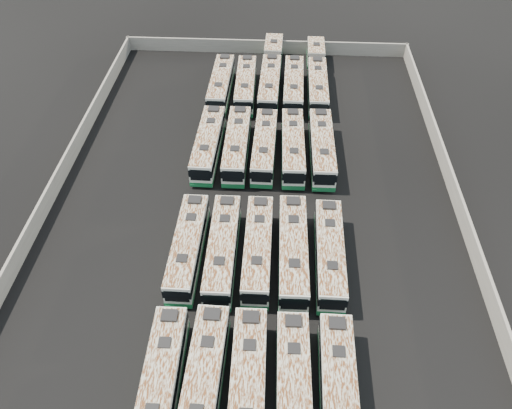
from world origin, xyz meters
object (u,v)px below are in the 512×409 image
object	(u,v)px
bus_front_left	(203,384)
bus_midfront_far_left	(188,247)
bus_front_right	(293,390)
bus_back_far_left	(221,84)
bus_front_far_right	(338,395)
bus_midback_far_right	(322,148)
bus_back_center	(271,73)
bus_midback_left	(237,145)
bus_front_center	(248,388)
bus_midfront_left	(223,249)
bus_midback_right	(293,147)
bus_midfront_far_right	(330,254)
bus_midfront_center	(258,249)
bus_back_right	(293,86)
bus_midback_far_left	(208,144)
bus_midback_center	(265,146)
bus_back_left	(246,85)
bus_back_far_right	(317,75)
bus_front_far_left	(161,384)
bus_midfront_right	(293,251)

from	to	relation	value
bus_front_left	bus_midfront_far_left	bearing A→B (deg)	104.87
bus_front_right	bus_back_far_left	distance (m)	45.82
bus_front_far_right	bus_midback_far_right	world-z (taller)	bus_midback_far_right
bus_back_far_left	bus_back_center	world-z (taller)	bus_back_center
bus_midback_left	bus_midback_far_right	world-z (taller)	bus_midback_left
bus_front_center	bus_midfront_left	distance (m)	14.25
bus_midfront_far_left	bus_back_far_left	world-z (taller)	bus_back_far_left
bus_front_center	bus_midback_left	bearing A→B (deg)	95.28
bus_midback_right	bus_midfront_far_right	bearing A→B (deg)	-79.09
bus_midfront_left	bus_midfront_center	size ratio (longest dim) A/B	1.02
bus_back_far_left	bus_back_right	size ratio (longest dim) A/B	0.98
bus_midfront_center	bus_midback_far_left	distance (m)	17.83
bus_midback_center	bus_back_left	distance (m)	14.47
bus_front_far_right	bus_back_far_right	distance (m)	48.12
bus_front_center	bus_back_center	bearing A→B (deg)	88.78
bus_front_far_left	bus_back_far_right	distance (m)	49.90
bus_back_right	bus_midfront_center	bearing A→B (deg)	-95.55
bus_front_right	bus_back_far_right	size ratio (longest dim) A/B	0.65
bus_midback_right	bus_back_far_right	distance (m)	17.77
bus_midfront_center	bus_back_far_right	bearing A→B (deg)	78.50
bus_midback_left	bus_back_far_left	world-z (taller)	bus_midback_left
bus_front_left	bus_front_far_left	bearing A→B (deg)	-175.93
bus_midfront_far_left	bus_midback_far_left	distance (m)	16.57
bus_midback_far_right	bus_back_far_left	xyz separation A→B (m)	(-13.65, 14.11, -0.03)
bus_midback_right	bus_midback_left	bearing A→B (deg)	178.75
bus_front_right	bus_midfront_center	bearing A→B (deg)	102.70
bus_front_right	bus_midfront_far_left	distance (m)	17.33
bus_front_far_right	bus_midfront_far_right	xyz separation A→B (m)	(0.05, 14.04, -0.05)
bus_front_far_right	bus_midfront_right	distance (m)	14.53
bus_front_left	bus_midfront_right	bearing A→B (deg)	65.01
bus_midback_far_right	bus_back_far_right	xyz separation A→B (m)	(-0.00, 17.43, -0.05)
bus_midfront_far_right	bus_back_right	distance (m)	30.95
bus_midfront_right	bus_midfront_far_left	bearing A→B (deg)	179.10
bus_midfront_far_right	bus_back_far_left	world-z (taller)	bus_back_far_left
bus_front_center	bus_back_far_right	distance (m)	48.46
bus_midfront_far_right	bus_midback_far_left	distance (m)	21.62
bus_back_left	bus_back_right	xyz separation A→B (m)	(6.76, 0.03, 0.04)
bus_midfront_left	bus_midfront_right	bearing A→B (deg)	0.62
bus_front_far_right	bus_midback_far_right	bearing A→B (deg)	90.63
bus_midfront_far_left	bus_back_far_right	bearing A→B (deg)	68.57
bus_midback_far_right	bus_midfront_far_right	bearing A→B (deg)	-90.35
bus_midback_left	bus_midfront_far_left	bearing A→B (deg)	-101.73
bus_midback_far_left	bus_midback_center	world-z (taller)	bus_midback_far_left
bus_front_center	bus_back_far_right	bearing A→B (deg)	80.86
bus_midfront_far_left	bus_midback_right	bearing A→B (deg)	58.91
bus_midback_far_left	bus_midback_far_right	size ratio (longest dim) A/B	1.00
bus_back_right	bus_front_far_left	bearing A→B (deg)	-101.95
bus_midfront_far_right	bus_front_left	bearing A→B (deg)	-126.25
bus_front_right	bus_midfront_left	size ratio (longest dim) A/B	0.99
bus_midfront_far_left	bus_midback_center	size ratio (longest dim) A/B	1.00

